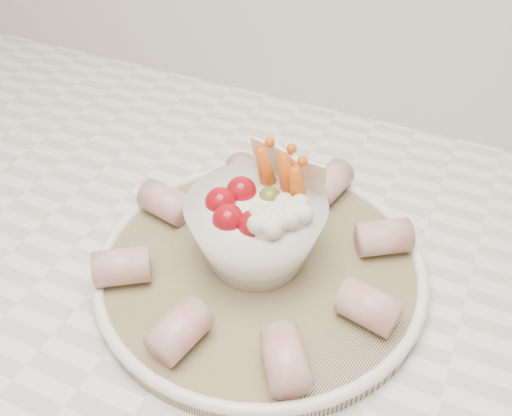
% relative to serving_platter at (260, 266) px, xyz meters
% --- Properties ---
extents(serving_platter, '(0.39, 0.39, 0.02)m').
position_rel_serving_platter_xyz_m(serving_platter, '(0.00, 0.00, 0.00)').
color(serving_platter, navy).
rests_on(serving_platter, kitchen_counter).
extents(veggie_bowl, '(0.14, 0.14, 0.12)m').
position_rel_serving_platter_xyz_m(veggie_bowl, '(-0.01, 0.01, 0.05)').
color(veggie_bowl, white).
rests_on(veggie_bowl, serving_platter).
extents(cured_meat_rolls, '(0.30, 0.31, 0.04)m').
position_rel_serving_platter_xyz_m(cured_meat_rolls, '(-0.00, 0.00, 0.02)').
color(cured_meat_rolls, '#B25251').
rests_on(cured_meat_rolls, serving_platter).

